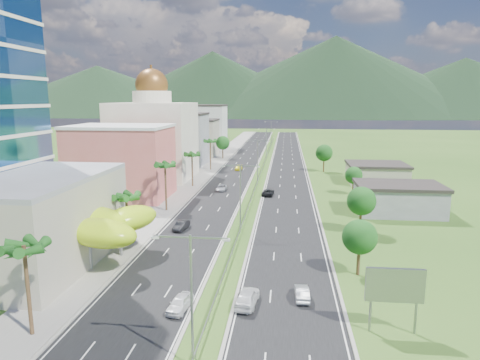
% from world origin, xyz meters
% --- Properties ---
extents(ground, '(500.00, 500.00, 0.00)m').
position_xyz_m(ground, '(0.00, 0.00, 0.00)').
color(ground, '#2D5119').
rests_on(ground, ground).
extents(road_left, '(11.00, 260.00, 0.04)m').
position_xyz_m(road_left, '(-7.50, 90.00, 0.02)').
color(road_left, black).
rests_on(road_left, ground).
extents(road_right, '(11.00, 260.00, 0.04)m').
position_xyz_m(road_right, '(7.50, 90.00, 0.02)').
color(road_right, black).
rests_on(road_right, ground).
extents(sidewalk_left, '(7.00, 260.00, 0.12)m').
position_xyz_m(sidewalk_left, '(-17.00, 90.00, 0.06)').
color(sidewalk_left, gray).
rests_on(sidewalk_left, ground).
extents(median_guardrail, '(0.10, 216.06, 0.76)m').
position_xyz_m(median_guardrail, '(0.00, 71.99, 0.62)').
color(median_guardrail, gray).
rests_on(median_guardrail, ground).
extents(streetlight_median_a, '(6.04, 0.25, 11.00)m').
position_xyz_m(streetlight_median_a, '(0.00, -25.00, 6.75)').
color(streetlight_median_a, gray).
rests_on(streetlight_median_a, ground).
extents(streetlight_median_b, '(6.04, 0.25, 11.00)m').
position_xyz_m(streetlight_median_b, '(0.00, 10.00, 6.75)').
color(streetlight_median_b, gray).
rests_on(streetlight_median_b, ground).
extents(streetlight_median_c, '(6.04, 0.25, 11.00)m').
position_xyz_m(streetlight_median_c, '(0.00, 50.00, 6.75)').
color(streetlight_median_c, gray).
rests_on(streetlight_median_c, ground).
extents(streetlight_median_d, '(6.04, 0.25, 11.00)m').
position_xyz_m(streetlight_median_d, '(0.00, 95.00, 6.75)').
color(streetlight_median_d, gray).
rests_on(streetlight_median_d, ground).
extents(streetlight_median_e, '(6.04, 0.25, 11.00)m').
position_xyz_m(streetlight_median_e, '(0.00, 140.00, 6.75)').
color(streetlight_median_e, gray).
rests_on(streetlight_median_e, ground).
extents(lime_canopy, '(18.00, 15.00, 7.40)m').
position_xyz_m(lime_canopy, '(-20.00, -4.00, 4.99)').
color(lime_canopy, '#AEDB15').
rests_on(lime_canopy, ground).
extents(pink_shophouse, '(20.00, 15.00, 15.00)m').
position_xyz_m(pink_shophouse, '(-28.00, 32.00, 7.50)').
color(pink_shophouse, '#D25D56').
rests_on(pink_shophouse, ground).
extents(domed_building, '(20.00, 20.00, 28.70)m').
position_xyz_m(domed_building, '(-28.00, 55.00, 11.35)').
color(domed_building, beige).
rests_on(domed_building, ground).
extents(midrise_grey, '(16.00, 15.00, 16.00)m').
position_xyz_m(midrise_grey, '(-27.00, 80.00, 8.00)').
color(midrise_grey, gray).
rests_on(midrise_grey, ground).
extents(midrise_beige, '(16.00, 15.00, 13.00)m').
position_xyz_m(midrise_beige, '(-27.00, 102.00, 6.50)').
color(midrise_beige, '#A49B87').
rests_on(midrise_beige, ground).
extents(midrise_white, '(16.00, 15.00, 18.00)m').
position_xyz_m(midrise_white, '(-27.00, 125.00, 9.00)').
color(midrise_white, silver).
rests_on(midrise_white, ground).
extents(billboard, '(5.20, 0.35, 6.20)m').
position_xyz_m(billboard, '(17.00, -18.00, 4.42)').
color(billboard, gray).
rests_on(billboard, ground).
extents(shed_near, '(15.00, 10.00, 5.00)m').
position_xyz_m(shed_near, '(28.00, 25.00, 2.50)').
color(shed_near, gray).
rests_on(shed_near, ground).
extents(shed_far, '(14.00, 12.00, 4.40)m').
position_xyz_m(shed_far, '(30.00, 55.00, 2.20)').
color(shed_far, '#A49B87').
rests_on(shed_far, ground).
extents(palm_tree_a, '(3.60, 3.60, 9.10)m').
position_xyz_m(palm_tree_a, '(-15.50, -22.00, 8.02)').
color(palm_tree_a, '#47301C').
rests_on(palm_tree_a, ground).
extents(palm_tree_b, '(3.60, 3.60, 8.10)m').
position_xyz_m(palm_tree_b, '(-15.50, 2.00, 7.06)').
color(palm_tree_b, '#47301C').
rests_on(palm_tree_b, ground).
extents(palm_tree_c, '(3.60, 3.60, 9.60)m').
position_xyz_m(palm_tree_c, '(-15.50, 22.00, 8.50)').
color(palm_tree_c, '#47301C').
rests_on(palm_tree_c, ground).
extents(palm_tree_d, '(3.60, 3.60, 8.60)m').
position_xyz_m(palm_tree_d, '(-15.50, 45.00, 7.54)').
color(palm_tree_d, '#47301C').
rests_on(palm_tree_d, ground).
extents(palm_tree_e, '(3.60, 3.60, 9.40)m').
position_xyz_m(palm_tree_e, '(-15.50, 70.00, 8.31)').
color(palm_tree_e, '#47301C').
rests_on(palm_tree_e, ground).
extents(leafy_tree_lfar, '(4.90, 4.90, 8.05)m').
position_xyz_m(leafy_tree_lfar, '(-15.50, 95.00, 5.58)').
color(leafy_tree_lfar, '#47301C').
rests_on(leafy_tree_lfar, ground).
extents(leafy_tree_ra, '(4.20, 4.20, 6.90)m').
position_xyz_m(leafy_tree_ra, '(16.00, -5.00, 4.78)').
color(leafy_tree_ra, '#47301C').
rests_on(leafy_tree_ra, ground).
extents(leafy_tree_rb, '(4.55, 4.55, 7.47)m').
position_xyz_m(leafy_tree_rb, '(19.00, 12.00, 5.18)').
color(leafy_tree_rb, '#47301C').
rests_on(leafy_tree_rb, ground).
extents(leafy_tree_rc, '(3.85, 3.85, 6.33)m').
position_xyz_m(leafy_tree_rc, '(22.00, 40.00, 4.37)').
color(leafy_tree_rc, '#47301C').
rests_on(leafy_tree_rc, ground).
extents(leafy_tree_rd, '(4.90, 4.90, 8.05)m').
position_xyz_m(leafy_tree_rd, '(18.00, 70.00, 5.58)').
color(leafy_tree_rd, '#47301C').
rests_on(leafy_tree_rd, ground).
extents(mountain_ridge, '(860.00, 140.00, 90.00)m').
position_xyz_m(mountain_ridge, '(60.00, 450.00, 0.00)').
color(mountain_ridge, black).
rests_on(mountain_ridge, ground).
extents(car_white_near_left, '(2.37, 4.50, 1.46)m').
position_xyz_m(car_white_near_left, '(-3.32, -16.02, 0.77)').
color(car_white_near_left, white).
rests_on(car_white_near_left, road_left).
extents(car_dark_left, '(2.10, 4.54, 1.44)m').
position_xyz_m(car_dark_left, '(-9.72, 10.39, 0.76)').
color(car_dark_left, black).
rests_on(car_dark_left, road_left).
extents(car_silver_mid_left, '(2.16, 4.66, 1.29)m').
position_xyz_m(car_silver_mid_left, '(-7.75, 40.82, 0.69)').
color(car_silver_mid_left, '#A7A8AE').
rests_on(car_silver_mid_left, road_left).
extents(car_yellow_far_left, '(1.96, 4.62, 1.33)m').
position_xyz_m(car_yellow_far_left, '(-6.99, 70.34, 0.70)').
color(car_yellow_far_left, yellow).
rests_on(car_yellow_far_left, road_left).
extents(car_white_near_right, '(2.54, 5.20, 1.71)m').
position_xyz_m(car_white_near_right, '(3.34, -14.24, 0.89)').
color(car_white_near_right, white).
rests_on(car_white_near_right, road_right).
extents(car_silver_right, '(1.58, 4.12, 1.34)m').
position_xyz_m(car_silver_right, '(9.03, -12.21, 0.71)').
color(car_silver_right, '#B3B7BB').
rests_on(car_silver_right, road_right).
extents(car_dark_far_right, '(2.73, 5.20, 1.40)m').
position_xyz_m(car_dark_far_right, '(3.20, 37.15, 0.74)').
color(car_dark_far_right, black).
rests_on(car_dark_far_right, road_right).
extents(motorcycle, '(0.53, 1.69, 1.08)m').
position_xyz_m(motorcycle, '(-12.30, 5.27, 0.58)').
color(motorcycle, black).
rests_on(motorcycle, road_left).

